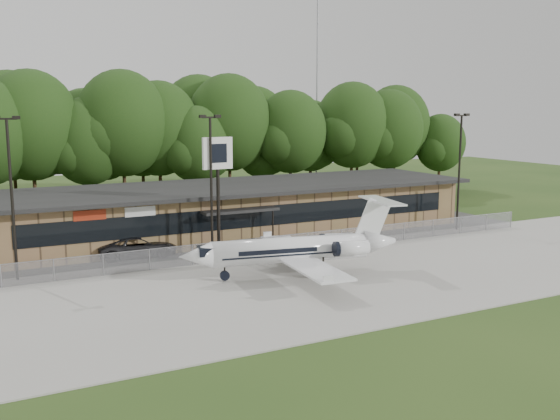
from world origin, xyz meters
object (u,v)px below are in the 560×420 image
business_jet (298,250)px  suv (138,247)px  pole_sign (218,166)px  terminal (236,209)px

business_jet → suv: bearing=139.0°
business_jet → pole_sign: size_ratio=1.67×
pole_sign → terminal: bearing=53.7°
terminal → business_jet: business_jet is taller
terminal → business_jet: bearing=-97.3°
business_jet → pole_sign: 9.21m
terminal → suv: terminal is taller
suv → pole_sign: bearing=-109.9°
terminal → suv: bearing=-154.4°
business_jet → pole_sign: bearing=119.3°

